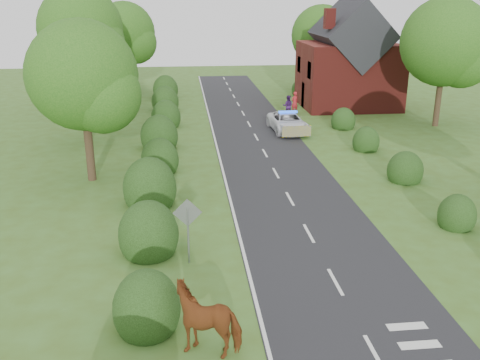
{
  "coord_description": "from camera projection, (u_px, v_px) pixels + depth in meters",
  "views": [
    {
      "loc": [
        -5.04,
        -15.83,
        9.4
      ],
      "look_at": [
        -2.51,
        7.37,
        1.3
      ],
      "focal_mm": 40.0,
      "sensor_mm": 36.0,
      "label": 1
    }
  ],
  "objects": [
    {
      "name": "house",
      "position": [
        349.0,
        63.0,
        46.37
      ],
      "size": [
        8.0,
        7.4,
        9.17
      ],
      "color": "maroon",
      "rests_on": "ground"
    },
    {
      "name": "road_markings",
      "position": [
        245.0,
        169.0,
        30.43
      ],
      "size": [
        4.96,
        70.0,
        0.01
      ],
      "color": "white",
      "rests_on": "road"
    },
    {
      "name": "hedgerow_right",
      "position": [
        396.0,
        164.0,
        29.49
      ],
      "size": [
        2.1,
        45.78,
        2.1
      ],
      "color": "black",
      "rests_on": "ground"
    },
    {
      "name": "tree_left_d",
      "position": [
        127.0,
        35.0,
        52.99
      ],
      "size": [
        6.15,
        6.0,
        8.89
      ],
      "color": "#332316",
      "rests_on": "ground"
    },
    {
      "name": "ground",
      "position": [
        335.0,
        282.0,
        18.46
      ],
      "size": [
        120.0,
        120.0,
        0.0
      ],
      "primitive_type": "plane",
      "color": "#45621F"
    },
    {
      "name": "tree_right_c",
      "position": [
        324.0,
        38.0,
        53.21
      ],
      "size": [
        6.15,
        6.0,
        8.58
      ],
      "color": "#332316",
      "rests_on": "ground"
    },
    {
      "name": "road",
      "position": [
        267.0,
        158.0,
        32.55
      ],
      "size": [
        6.0,
        70.0,
        0.02
      ],
      "primitive_type": "cube",
      "color": "black",
      "rests_on": "ground"
    },
    {
      "name": "police_van",
      "position": [
        288.0,
        122.0,
        38.64
      ],
      "size": [
        2.52,
        5.06,
        1.51
      ],
      "rotation": [
        0.0,
        0.0,
        0.05
      ],
      "color": "white",
      "rests_on": "ground"
    },
    {
      "name": "tree_left_b",
      "position": [
        84.0,
        67.0,
        34.31
      ],
      "size": [
        5.74,
        5.6,
        8.07
      ],
      "color": "#332316",
      "rests_on": "ground"
    },
    {
      "name": "road_sign",
      "position": [
        188.0,
        222.0,
        19.29
      ],
      "size": [
        1.06,
        0.08,
        2.53
      ],
      "color": "gray",
      "rests_on": "ground"
    },
    {
      "name": "hedgerow_left",
      "position": [
        157.0,
        166.0,
        28.53
      ],
      "size": [
        2.75,
        50.41,
        3.0
      ],
      "color": "black",
      "rests_on": "ground"
    },
    {
      "name": "cow",
      "position": [
        209.0,
        321.0,
        14.84
      ],
      "size": [
        2.56,
        1.79,
        1.65
      ],
      "primitive_type": "imported",
      "rotation": [
        0.0,
        0.0,
        -1.83
      ],
      "color": "brown",
      "rests_on": "ground"
    },
    {
      "name": "tree_left_a",
      "position": [
        87.0,
        80.0,
        26.85
      ],
      "size": [
        5.74,
        5.6,
        8.38
      ],
      "color": "#332316",
      "rests_on": "ground"
    },
    {
      "name": "pedestrian_red",
      "position": [
        295.0,
        102.0,
        44.59
      ],
      "size": [
        0.78,
        0.68,
        1.81
      ],
      "primitive_type": "imported",
      "rotation": [
        0.0,
        0.0,
        3.59
      ],
      "color": "#AE2229",
      "rests_on": "ground"
    },
    {
      "name": "pedestrian_purple",
      "position": [
        288.0,
        106.0,
        43.38
      ],
      "size": [
        0.97,
        0.83,
        1.73
      ],
      "primitive_type": "imported",
      "rotation": [
        0.0,
        0.0,
        2.91
      ],
      "color": "#3E1959",
      "rests_on": "ground"
    },
    {
      "name": "tree_right_b",
      "position": [
        450.0,
        46.0,
        38.49
      ],
      "size": [
        6.56,
        6.4,
        9.4
      ],
      "color": "#332316",
      "rests_on": "ground"
    },
    {
      "name": "tree_left_c",
      "position": [
        84.0,
        33.0,
        43.03
      ],
      "size": [
        6.97,
        6.8,
        10.22
      ],
      "color": "#332316",
      "rests_on": "ground"
    }
  ]
}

